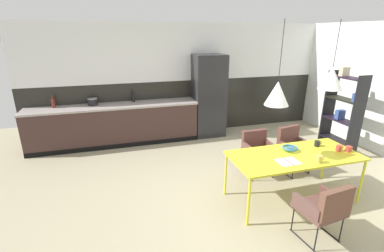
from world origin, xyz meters
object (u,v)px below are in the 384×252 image
at_px(armchair_by_stool, 326,206).
at_px(bottle_vinegar_dark, 133,97).
at_px(mug_short_terracotta, 319,159).
at_px(pendant_lamp_over_table_near, 277,93).
at_px(mug_tall_blue, 317,143).
at_px(mug_white_ceramic, 349,149).
at_px(cooking_pot, 93,102).
at_px(fruit_bowl, 290,148).
at_px(dining_table, 295,157).
at_px(pendant_lamp_over_table_far, 331,78).
at_px(armchair_head_of_table, 257,147).
at_px(refrigerator_column, 209,96).
at_px(open_book, 288,162).
at_px(mug_glass_clear, 339,148).
at_px(open_shelf_unit, 343,109).
at_px(armchair_near_window, 292,144).

relative_size(armchair_by_stool, bottle_vinegar_dark, 2.97).
height_order(mug_short_terracotta, pendant_lamp_over_table_near, pendant_lamp_over_table_near).
relative_size(mug_tall_blue, mug_white_ceramic, 0.98).
bearing_deg(cooking_pot, fruit_bowl, -45.25).
bearing_deg(dining_table, cooking_pot, 133.15).
xyz_separation_m(armchair_by_stool, pendant_lamp_over_table_far, (0.56, 0.84, 1.34)).
bearing_deg(armchair_by_stool, cooking_pot, 117.84).
bearing_deg(armchair_head_of_table, refrigerator_column, -85.61).
xyz_separation_m(armchair_head_of_table, mug_short_terracotta, (0.26, -1.19, 0.29)).
height_order(mug_short_terracotta, pendant_lamp_over_table_far, pendant_lamp_over_table_far).
height_order(refrigerator_column, open_book, refrigerator_column).
xyz_separation_m(mug_tall_blue, mug_glass_clear, (0.19, -0.24, 0.00)).
relative_size(dining_table, open_book, 6.58).
distance_m(armchair_head_of_table, bottle_vinegar_dark, 3.04).
bearing_deg(fruit_bowl, open_shelf_unit, 29.02).
relative_size(armchair_head_of_table, mug_tall_blue, 6.26).
bearing_deg(armchair_head_of_table, mug_glass_clear, 130.24).
xyz_separation_m(mug_tall_blue, pendant_lamp_over_table_near, (-0.91, -0.14, 0.88)).
bearing_deg(mug_short_terracotta, fruit_bowl, 106.79).
relative_size(fruit_bowl, open_shelf_unit, 0.13).
bearing_deg(fruit_bowl, pendant_lamp_over_table_near, -163.72).
relative_size(cooking_pot, bottle_vinegar_dark, 0.78).
bearing_deg(open_book, mug_tall_blue, 25.03).
height_order(fruit_bowl, mug_white_ceramic, mug_white_ceramic).
xyz_separation_m(mug_tall_blue, mug_short_terracotta, (-0.37, -0.48, 0.01)).
distance_m(armchair_head_of_table, open_book, 1.10).
bearing_deg(armchair_by_stool, pendant_lamp_over_table_near, 95.58).
height_order(bottle_vinegar_dark, open_shelf_unit, open_shelf_unit).
bearing_deg(pendant_lamp_over_table_near, pendant_lamp_over_table_far, -5.72).
bearing_deg(fruit_bowl, armchair_head_of_table, 99.38).
height_order(armchair_near_window, armchair_head_of_table, armchair_near_window).
relative_size(dining_table, armchair_near_window, 2.32).
distance_m(fruit_bowl, bottle_vinegar_dark, 3.67).
bearing_deg(fruit_bowl, mug_glass_clear, -17.15).
xyz_separation_m(armchair_near_window, open_book, (-0.79, -0.98, 0.23)).
xyz_separation_m(cooking_pot, bottle_vinegar_dark, (0.88, 0.06, 0.03)).
bearing_deg(mug_tall_blue, bottle_vinegar_dark, 130.56).
height_order(fruit_bowl, mug_glass_clear, mug_glass_clear).
xyz_separation_m(armchair_by_stool, open_shelf_unit, (2.21, 2.15, 0.43)).
height_order(refrigerator_column, armchair_near_window, refrigerator_column).
xyz_separation_m(fruit_bowl, mug_white_ceramic, (0.82, -0.28, 0.01)).
bearing_deg(mug_short_terracotta, mug_glass_clear, 23.45).
relative_size(mug_glass_clear, open_shelf_unit, 0.07).
bearing_deg(pendant_lamp_over_table_near, armchair_head_of_table, 72.08).
bearing_deg(mug_glass_clear, mug_short_terracotta, -156.55).
height_order(dining_table, mug_short_terracotta, mug_short_terracotta).
bearing_deg(armchair_head_of_table, open_book, 82.46).
bearing_deg(open_book, bottle_vinegar_dark, 118.25).
distance_m(dining_table, mug_glass_clear, 0.72).
xyz_separation_m(mug_glass_clear, pendant_lamp_over_table_near, (-1.09, 0.10, 0.88)).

